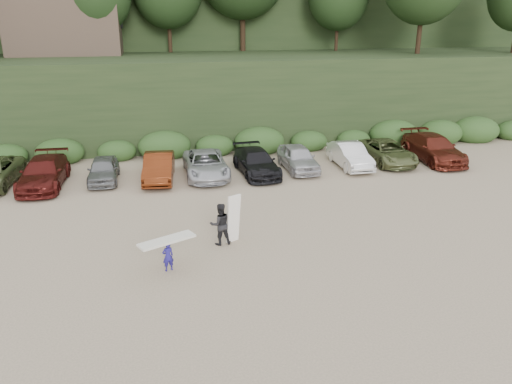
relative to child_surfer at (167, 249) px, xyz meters
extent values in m
plane|color=tan|center=(5.70, 1.22, -0.86)|extent=(120.00, 120.00, 0.00)
cube|color=black|center=(5.70, 23.22, 2.14)|extent=(80.00, 14.00, 6.00)
cube|color=black|center=(5.70, 41.22, 7.14)|extent=(90.00, 30.00, 16.00)
cube|color=#2B491E|center=(5.15, 15.72, -0.26)|extent=(46.20, 2.00, 1.20)
cube|color=brown|center=(-6.30, 25.22, 7.14)|extent=(8.00, 6.00, 4.00)
imported|color=#4D1411|center=(-6.30, 10.99, -0.09)|extent=(2.31, 5.37, 1.54)
imported|color=slate|center=(-3.19, 11.27, -0.18)|extent=(1.61, 3.99, 1.36)
imported|color=#60250E|center=(-0.12, 10.87, -0.11)|extent=(1.96, 4.68, 1.51)
imported|color=#B3B5BA|center=(2.55, 11.04, -0.14)|extent=(2.43, 5.18, 1.43)
imported|color=black|center=(5.50, 10.88, -0.14)|extent=(2.39, 5.09, 1.43)
imported|color=#B7B6BB|center=(8.15, 11.23, -0.12)|extent=(1.89, 4.43, 1.49)
imported|color=white|center=(11.44, 11.17, -0.13)|extent=(1.58, 4.47, 1.47)
imported|color=#5E683C|center=(14.08, 11.60, -0.16)|extent=(2.54, 5.16, 1.41)
imported|color=maroon|center=(17.18, 11.41, -0.04)|extent=(2.30, 5.65, 1.64)
imported|color=navy|center=(0.00, 0.00, -0.28)|extent=(0.49, 0.39, 1.16)
cube|color=silver|center=(0.00, 0.00, 0.36)|extent=(2.16, 1.45, 0.08)
imported|color=black|center=(2.18, 1.85, 0.03)|extent=(0.94, 0.78, 1.77)
cube|color=white|center=(2.74, 1.92, 0.19)|extent=(0.66, 0.54, 2.09)
camera|label=1|loc=(-0.08, -16.68, 8.10)|focal=35.00mm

